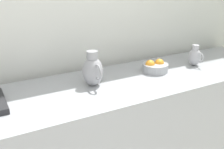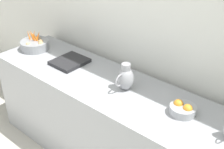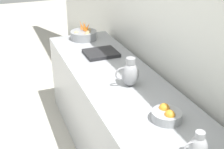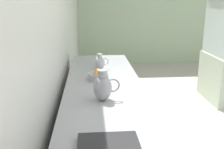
# 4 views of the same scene
# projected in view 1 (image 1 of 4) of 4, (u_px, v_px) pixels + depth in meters

# --- Properties ---
(prep_counter) EXTENTS (0.74, 3.24, 0.93)m
(prep_counter) POSITION_uv_depth(u_px,v_px,m) (111.00, 138.00, 2.09)
(prep_counter) COLOR #9EA0A5
(prep_counter) RESTS_ON ground_plane
(orange_bowl) EXTENTS (0.21, 0.21, 0.10)m
(orange_bowl) POSITION_uv_depth(u_px,v_px,m) (155.00, 67.00, 2.16)
(orange_bowl) COLOR #9EA0A5
(orange_bowl) RESTS_ON prep_counter
(metal_pitcher_tall) EXTENTS (0.21, 0.15, 0.25)m
(metal_pitcher_tall) POSITION_uv_depth(u_px,v_px,m) (93.00, 70.00, 1.86)
(metal_pitcher_tall) COLOR #939399
(metal_pitcher_tall) RESTS_ON prep_counter
(metal_pitcher_short) EXTENTS (0.15, 0.11, 0.18)m
(metal_pitcher_short) POSITION_uv_depth(u_px,v_px,m) (195.00, 56.00, 2.29)
(metal_pitcher_short) COLOR #A3A3A8
(metal_pitcher_short) RESTS_ON prep_counter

